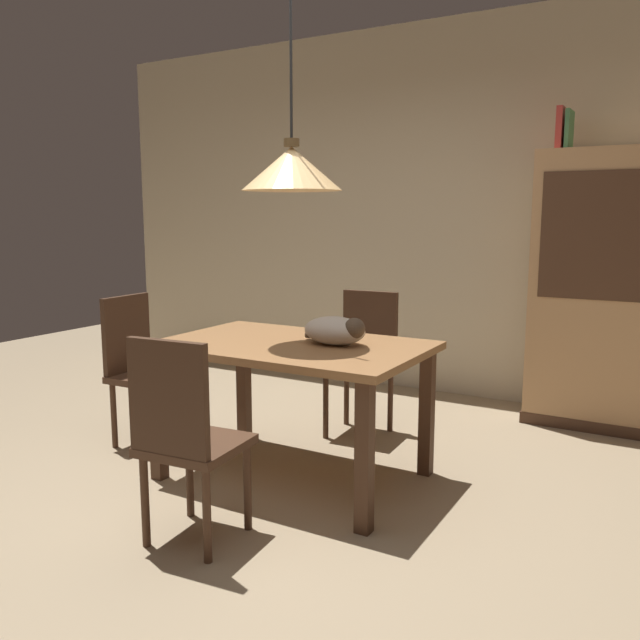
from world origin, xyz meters
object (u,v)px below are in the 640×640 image
cat_sleeping (336,330)px  pendant_lamp (292,168)px  dining_table (293,361)px  book_green_slim (569,130)px  chair_near_front (185,433)px  chair_left_side (140,363)px  hutch_bookcase (620,297)px  book_red_tall (561,129)px  chair_far_back (364,356)px

cat_sleeping → pendant_lamp: pendant_lamp is taller
dining_table → pendant_lamp: bearing=82.9°
pendant_lamp → book_green_slim: pendant_lamp is taller
dining_table → chair_near_front: chair_near_front is taller
chair_left_side → cat_sleeping: size_ratio=2.38×
hutch_bookcase → dining_table: bearing=-128.4°
chair_left_side → pendant_lamp: pendant_lamp is taller
book_green_slim → chair_near_front: bearing=-111.1°
cat_sleeping → book_green_slim: (0.81, 1.73, 1.15)m
book_red_tall → book_green_slim: size_ratio=1.08×
book_red_tall → chair_left_side: bearing=-139.7°
dining_table → chair_far_back: (-0.00, 0.88, -0.14)m
chair_left_side → cat_sleeping: 1.39m
chair_left_side → book_green_slim: bearing=39.7°
chair_left_side → chair_far_back: bearing=38.1°
hutch_bookcase → book_red_tall: 1.18m
cat_sleeping → chair_near_front: bearing=-103.2°
pendant_lamp → chair_near_front: bearing=-89.6°
book_red_tall → book_green_slim: (0.05, 0.00, -0.01)m
chair_far_back → book_green_slim: bearing=41.4°
chair_near_front → hutch_bookcase: hutch_bookcase is taller
chair_near_front → pendant_lamp: 1.45m
pendant_lamp → book_green_slim: bearing=59.9°
chair_near_front → book_green_slim: book_green_slim is taller
dining_table → hutch_bookcase: hutch_bookcase is taller
chair_near_front → pendant_lamp: pendant_lamp is taller
chair_far_back → chair_left_side: bearing=-141.9°
hutch_bookcase → book_green_slim: size_ratio=7.12×
chair_far_back → chair_near_front: same height
chair_near_front → hutch_bookcase: (1.42, 2.68, 0.38)m
book_red_tall → chair_far_back: bearing=-137.3°
chair_left_side → dining_table: bearing=0.1°
book_red_tall → chair_near_front: bearing=-110.2°
book_green_slim → cat_sleeping: bearing=-115.2°
dining_table → pendant_lamp: pendant_lamp is taller
chair_left_side → book_green_slim: 3.18m
dining_table → chair_left_side: size_ratio=1.51×
chair_far_back → book_red_tall: book_red_tall is taller
cat_sleeping → book_green_slim: bearing=64.8°
pendant_lamp → book_red_tall: pendant_lamp is taller
chair_left_side → cat_sleeping: chair_left_side is taller
chair_near_front → pendant_lamp: size_ratio=0.72×
hutch_bookcase → pendant_lamp: bearing=-128.4°
cat_sleeping → book_green_slim: 2.23m
dining_table → chair_far_back: bearing=90.3°
cat_sleeping → book_red_tall: (0.77, 1.73, 1.16)m
hutch_bookcase → book_red_tall: book_red_tall is taller
book_green_slim → dining_table: bearing=-120.1°
chair_left_side → book_red_tall: size_ratio=3.32×
dining_table → chair_left_side: 1.14m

